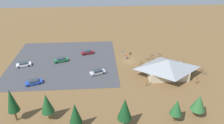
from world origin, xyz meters
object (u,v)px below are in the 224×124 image
at_px(car_white_near_entry, 24,64).
at_px(bicycle_orange_lone_west, 166,58).
at_px(pine_midwest, 177,107).
at_px(bicycle_orange_yard_center, 142,63).
at_px(bicycle_white_yard_front, 161,61).
at_px(bike_pavilion, 167,67).
at_px(lot_sign, 123,53).
at_px(bicycle_blue_by_bin, 160,55).
at_px(pine_far_east, 125,109).
at_px(bicycle_green_yard_left, 152,55).
at_px(bicycle_silver_near_porch, 201,70).
at_px(car_green_end_stall, 61,60).
at_px(pine_far_west, 11,101).
at_px(bicycle_black_near_sign, 192,70).
at_px(bicycle_purple_mid_cluster, 148,59).
at_px(pine_east, 199,103).
at_px(bicycle_red_trailside, 160,57).
at_px(car_silver_back_corner, 98,72).
at_px(bicycle_silver_front_row, 196,68).
at_px(car_blue_by_curb, 34,82).
at_px(bicycle_teal_lone_east, 204,73).
at_px(bicycle_yellow_edge_north, 152,58).
at_px(visitor_at_bikes, 127,57).
at_px(pine_center, 75,113).
at_px(pine_mideast, 47,103).
at_px(car_maroon_aisle_side, 87,52).
at_px(trash_bin, 130,53).

bearing_deg(car_white_near_entry, bicycle_orange_lone_west, -177.82).
distance_m(pine_midwest, bicycle_orange_yard_center, 27.23).
bearing_deg(bicycle_white_yard_front, bike_pavilion, 83.18).
xyz_separation_m(lot_sign, bicycle_blue_by_bin, (-13.47, 0.12, -1.03)).
distance_m(pine_far_east, bicycle_green_yard_left, 36.36).
bearing_deg(bicycle_silver_near_porch, car_green_end_stall, -11.43).
relative_size(pine_far_west, bicycle_black_near_sign, 5.20).
bearing_deg(bicycle_green_yard_left, bicycle_silver_near_porch, 139.15).
height_order(lot_sign, bicycle_white_yard_front, lot_sign).
distance_m(bicycle_white_yard_front, bicycle_blue_by_bin, 4.72).
bearing_deg(pine_midwest, bicycle_purple_mid_cluster, -91.02).
distance_m(pine_east, bicycle_red_trailside, 29.72).
xyz_separation_m(bicycle_white_yard_front, car_silver_back_corner, (21.83, 6.65, 0.39)).
xyz_separation_m(bike_pavilion, bicycle_white_yard_front, (-1.09, -9.11, -2.81)).
relative_size(lot_sign, pine_far_west, 0.26).
height_order(bike_pavilion, bicycle_green_yard_left, bike_pavilion).
bearing_deg(bicycle_silver_front_row, car_blue_by_curb, 6.22).
height_order(bicycle_teal_lone_east, car_silver_back_corner, car_silver_back_corner).
distance_m(bicycle_yellow_edge_north, visitor_at_bikes, 8.89).
xyz_separation_m(bike_pavilion, car_blue_by_curb, (38.86, 1.86, -2.43)).
bearing_deg(car_green_end_stall, bicycle_silver_front_row, 170.04).
distance_m(bicycle_red_trailside, visitor_at_bikes, 11.91).
distance_m(pine_far_west, visitor_at_bikes, 40.43).
xyz_separation_m(bicycle_orange_lone_west, bicycle_purple_mid_cluster, (6.43, 0.37, 0.04)).
relative_size(lot_sign, bicycle_black_near_sign, 1.37).
distance_m(pine_center, car_blue_by_curb, 22.68).
relative_size(pine_mideast, bicycle_yellow_edge_north, 4.56).
height_order(car_white_near_entry, car_green_end_stall, car_green_end_stall).
relative_size(bicycle_silver_near_porch, visitor_at_bikes, 0.91).
xyz_separation_m(bicycle_silver_front_row, bicycle_silver_near_porch, (-0.99, 1.37, 0.02)).
height_order(pine_midwest, bicycle_orange_lone_west, pine_midwest).
xyz_separation_m(bicycle_black_near_sign, bicycle_blue_by_bin, (7.32, -11.61, 0.00)).
distance_m(pine_far_west, bicycle_green_yard_left, 48.54).
xyz_separation_m(bicycle_black_near_sign, car_silver_back_corner, (29.83, -0.29, 0.36)).
xyz_separation_m(bicycle_purple_mid_cluster, car_green_end_stall, (29.86, -0.84, 0.37)).
height_order(bicycle_orange_lone_west, car_maroon_aisle_side, car_maroon_aisle_side).
bearing_deg(bicycle_silver_front_row, pine_east, 66.33).
distance_m(pine_midwest, bicycle_green_yard_left, 32.72).
distance_m(bicycle_teal_lone_east, bicycle_silver_near_porch, 2.16).
bearing_deg(pine_far_west, bicycle_black_near_sign, -159.04).
xyz_separation_m(pine_center, bicycle_orange_lone_west, (-28.56, -30.63, -3.94)).
relative_size(trash_bin, pine_center, 0.13).
bearing_deg(bicycle_silver_near_porch, pine_midwest, 53.19).
relative_size(car_white_near_entry, visitor_at_bikes, 2.80).
relative_size(pine_center, bicycle_teal_lone_east, 3.90).
xyz_separation_m(bicycle_blue_by_bin, car_white_near_entry, (46.64, 4.75, 0.35)).
height_order(bicycle_orange_lone_west, bicycle_green_yard_left, bicycle_green_yard_left).
bearing_deg(bike_pavilion, pine_far_east, 52.39).
xyz_separation_m(bicycle_red_trailside, bicycle_silver_near_porch, (-10.54, 9.58, 0.00)).
xyz_separation_m(pine_far_east, bicycle_silver_front_row, (-26.19, -23.29, -4.40)).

